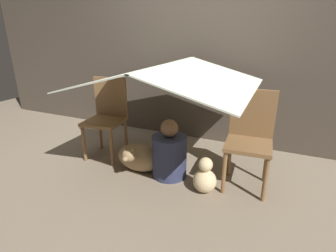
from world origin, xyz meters
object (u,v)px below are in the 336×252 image
at_px(chair_right, 250,135).
at_px(dog, 138,157).
at_px(chair_left, 107,114).
at_px(person_front, 169,154).

relative_size(chair_right, dog, 1.89).
bearing_deg(chair_left, dog, -29.57).
height_order(chair_right, person_front, chair_right).
bearing_deg(person_front, chair_left, 168.65).
distance_m(chair_right, dog, 1.14).
height_order(person_front, dog, person_front).
relative_size(chair_left, person_front, 1.50).
distance_m(chair_right, person_front, 0.79).
xyz_separation_m(chair_left, dog, (0.52, -0.22, -0.34)).
relative_size(chair_left, chair_right, 1.00).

